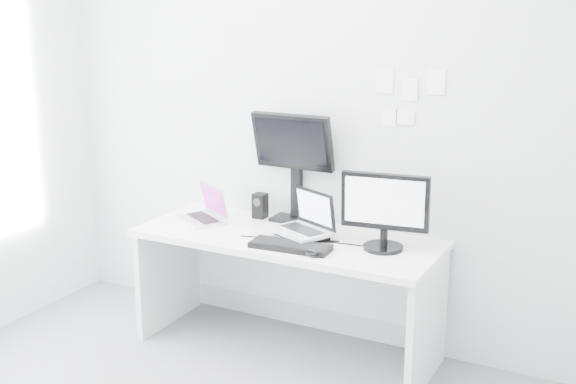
# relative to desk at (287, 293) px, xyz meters

# --- Properties ---
(back_wall) EXTENTS (3.60, 0.00, 3.60)m
(back_wall) POSITION_rel_desk_xyz_m (0.00, 0.35, 0.99)
(back_wall) COLOR silver
(back_wall) RESTS_ON ground
(desk) EXTENTS (1.80, 0.70, 0.73)m
(desk) POSITION_rel_desk_xyz_m (0.00, 0.00, 0.00)
(desk) COLOR white
(desk) RESTS_ON ground
(macbook) EXTENTS (0.40, 0.37, 0.24)m
(macbook) POSITION_rel_desk_xyz_m (-0.61, 0.01, 0.49)
(macbook) COLOR silver
(macbook) RESTS_ON desk
(speaker) EXTENTS (0.10, 0.10, 0.16)m
(speaker) POSITION_rel_desk_xyz_m (-0.32, 0.24, 0.44)
(speaker) COLOR black
(speaker) RESTS_ON desk
(dell_laptop) EXTENTS (0.41, 0.38, 0.28)m
(dell_laptop) POSITION_rel_desk_xyz_m (0.09, 0.00, 0.50)
(dell_laptop) COLOR silver
(dell_laptop) RESTS_ON desk
(rear_monitor) EXTENTS (0.52, 0.19, 0.70)m
(rear_monitor) POSITION_rel_desk_xyz_m (-0.10, 0.29, 0.72)
(rear_monitor) COLOR black
(rear_monitor) RESTS_ON desk
(samsung_monitor) EXTENTS (0.51, 0.29, 0.44)m
(samsung_monitor) POSITION_rel_desk_xyz_m (0.59, 0.03, 0.59)
(samsung_monitor) COLOR black
(samsung_monitor) RESTS_ON desk
(keyboard) EXTENTS (0.46, 0.19, 0.03)m
(keyboard) POSITION_rel_desk_xyz_m (0.13, -0.20, 0.38)
(keyboard) COLOR black
(keyboard) RESTS_ON desk
(mouse) EXTENTS (0.12, 0.10, 0.03)m
(mouse) POSITION_rel_desk_xyz_m (0.28, -0.26, 0.38)
(mouse) COLOR black
(mouse) RESTS_ON desk
(wall_note_0) EXTENTS (0.10, 0.00, 0.14)m
(wall_note_0) POSITION_rel_desk_xyz_m (0.45, 0.34, 1.26)
(wall_note_0) COLOR white
(wall_note_0) RESTS_ON back_wall
(wall_note_1) EXTENTS (0.09, 0.00, 0.13)m
(wall_note_1) POSITION_rel_desk_xyz_m (0.60, 0.34, 1.22)
(wall_note_1) COLOR white
(wall_note_1) RESTS_ON back_wall
(wall_note_2) EXTENTS (0.10, 0.00, 0.14)m
(wall_note_2) POSITION_rel_desk_xyz_m (0.75, 0.34, 1.26)
(wall_note_2) COLOR white
(wall_note_2) RESTS_ON back_wall
(wall_note_3) EXTENTS (0.11, 0.00, 0.08)m
(wall_note_3) POSITION_rel_desk_xyz_m (0.58, 0.34, 1.05)
(wall_note_3) COLOR white
(wall_note_3) RESTS_ON back_wall
(wall_note_4) EXTENTS (0.08, 0.00, 0.10)m
(wall_note_4) POSITION_rel_desk_xyz_m (0.49, 0.34, 1.05)
(wall_note_4) COLOR white
(wall_note_4) RESTS_ON back_wall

